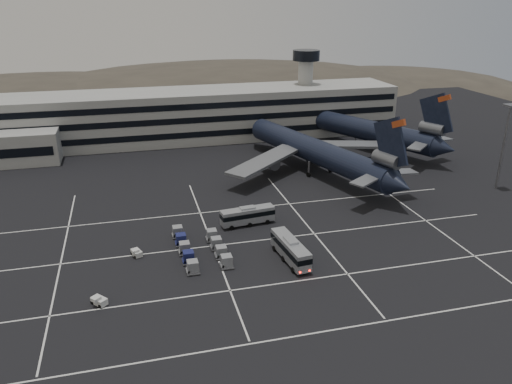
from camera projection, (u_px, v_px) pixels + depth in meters
ground at (254, 253)px, 80.89m from camera, size 260.00×260.00×0.00m
lane_markings at (258, 250)px, 81.76m from camera, size 90.00×55.62×0.01m
terminal at (182, 116)px, 141.73m from camera, size 125.00×26.00×24.00m
hills at (203, 108)px, 242.62m from camera, size 352.00×180.00×44.00m
lightpole_right at (506, 135)px, 103.64m from camera, size 2.40×2.40×18.28m
trijet_main at (317, 151)px, 115.65m from camera, size 45.48×56.57×18.08m
trijet_far at (359, 127)px, 135.86m from camera, size 32.54×53.92×18.08m
bus_near at (290, 249)px, 77.85m from camera, size 3.53×10.77×3.73m
bus_far at (248, 215)px, 90.13m from camera, size 10.11×3.43×3.50m
tug_a at (137, 253)px, 79.64m from camera, size 1.96×2.43×1.36m
tug_b at (100, 301)px, 67.08m from camera, size 2.42×2.51×1.41m
uld_cluster at (200, 248)px, 80.41m from camera, size 8.27×15.06×1.95m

